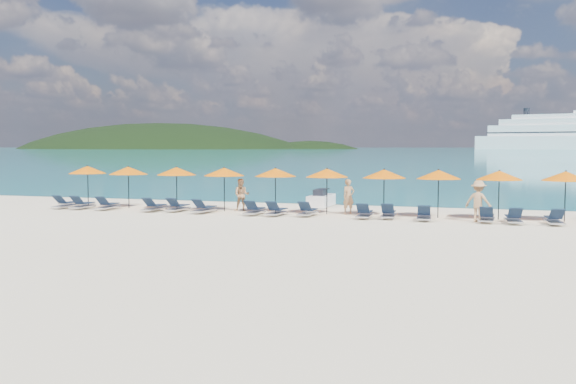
% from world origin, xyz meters
% --- Properties ---
extents(ground, '(1400.00, 1400.00, 0.00)m').
position_xyz_m(ground, '(0.00, 0.00, 0.00)').
color(ground, beige).
extents(sea, '(1600.00, 1300.00, 0.01)m').
position_xyz_m(sea, '(0.00, 660.00, 0.01)').
color(sea, '#1FA9B2').
rests_on(sea, ground).
extents(headland_main, '(374.00, 242.00, 126.50)m').
position_xyz_m(headland_main, '(-300.00, 540.00, -38.00)').
color(headland_main, black).
rests_on(headland_main, ground).
extents(headland_small, '(162.00, 126.00, 85.50)m').
position_xyz_m(headland_small, '(-150.00, 560.00, -35.00)').
color(headland_small, black).
rests_on(headland_small, ground).
extents(cruise_ship, '(147.91, 60.94, 40.90)m').
position_xyz_m(cruise_ship, '(74.15, 534.93, 10.64)').
color(cruise_ship, white).
rests_on(cruise_ship, ground).
extents(jetski, '(1.02, 2.68, 0.95)m').
position_xyz_m(jetski, '(0.15, 8.69, 0.39)').
color(jetski, white).
rests_on(jetski, ground).
extents(beachgoer_a, '(0.74, 0.73, 1.73)m').
position_xyz_m(beachgoer_a, '(2.40, 5.26, 0.86)').
color(beachgoer_a, tan).
rests_on(beachgoer_a, ground).
extents(beachgoer_b, '(0.87, 0.59, 1.66)m').
position_xyz_m(beachgoer_b, '(-3.18, 5.22, 0.83)').
color(beachgoer_b, tan).
rests_on(beachgoer_b, ground).
extents(beachgoer_c, '(1.29, 0.88, 1.83)m').
position_xyz_m(beachgoer_c, '(8.48, 3.93, 0.92)').
color(beachgoer_c, tan).
rests_on(beachgoer_c, ground).
extents(umbrella_0, '(2.10, 2.10, 2.28)m').
position_xyz_m(umbrella_0, '(-12.22, 5.12, 2.02)').
color(umbrella_0, black).
rests_on(umbrella_0, ground).
extents(umbrella_1, '(2.10, 2.10, 2.28)m').
position_xyz_m(umbrella_1, '(-9.54, 4.89, 2.02)').
color(umbrella_1, black).
rests_on(umbrella_1, ground).
extents(umbrella_2, '(2.10, 2.10, 2.28)m').
position_xyz_m(umbrella_2, '(-6.70, 4.92, 2.02)').
color(umbrella_2, black).
rests_on(umbrella_2, ground).
extents(umbrella_3, '(2.10, 2.10, 2.28)m').
position_xyz_m(umbrella_3, '(-3.97, 4.84, 2.02)').
color(umbrella_3, black).
rests_on(umbrella_3, ground).
extents(umbrella_4, '(2.10, 2.10, 2.28)m').
position_xyz_m(umbrella_4, '(-1.26, 4.96, 2.02)').
color(umbrella_4, black).
rests_on(umbrella_4, ground).
extents(umbrella_5, '(2.10, 2.10, 2.28)m').
position_xyz_m(umbrella_5, '(1.36, 5.06, 2.02)').
color(umbrella_5, black).
rests_on(umbrella_5, ground).
extents(umbrella_6, '(2.10, 2.10, 2.28)m').
position_xyz_m(umbrella_6, '(4.16, 4.96, 2.02)').
color(umbrella_6, black).
rests_on(umbrella_6, ground).
extents(umbrella_7, '(2.10, 2.10, 2.28)m').
position_xyz_m(umbrella_7, '(6.68, 5.02, 2.02)').
color(umbrella_7, black).
rests_on(umbrella_7, ground).
extents(umbrella_8, '(2.10, 2.10, 2.28)m').
position_xyz_m(umbrella_8, '(9.35, 5.03, 2.02)').
color(umbrella_8, black).
rests_on(umbrella_8, ground).
extents(umbrella_9, '(2.10, 2.10, 2.28)m').
position_xyz_m(umbrella_9, '(12.13, 5.12, 2.02)').
color(umbrella_9, black).
rests_on(umbrella_9, ground).
extents(lounger_0, '(0.63, 1.70, 0.66)m').
position_xyz_m(lounger_0, '(-12.68, 3.72, 0.24)').
color(lounger_0, silver).
rests_on(lounger_0, ground).
extents(lounger_1, '(0.72, 1.73, 0.66)m').
position_xyz_m(lounger_1, '(-11.58, 3.64, 0.24)').
color(lounger_1, silver).
rests_on(lounger_1, ground).
extents(lounger_2, '(0.71, 1.73, 0.66)m').
position_xyz_m(lounger_2, '(-10.08, 3.68, 0.24)').
color(lounger_2, silver).
rests_on(lounger_2, ground).
extents(lounger_3, '(0.67, 1.72, 0.66)m').
position_xyz_m(lounger_3, '(-7.35, 3.68, 0.24)').
color(lounger_3, silver).
rests_on(lounger_3, ground).
extents(lounger_4, '(0.64, 1.71, 0.66)m').
position_xyz_m(lounger_4, '(-6.16, 3.96, 0.24)').
color(lounger_4, silver).
rests_on(lounger_4, ground).
extents(lounger_5, '(0.77, 1.75, 0.66)m').
position_xyz_m(lounger_5, '(-4.57, 3.68, 0.24)').
color(lounger_5, silver).
rests_on(lounger_5, ground).
extents(lounger_6, '(0.62, 1.70, 0.66)m').
position_xyz_m(lounger_6, '(-1.88, 3.61, 0.24)').
color(lounger_6, silver).
rests_on(lounger_6, ground).
extents(lounger_7, '(0.71, 1.73, 0.66)m').
position_xyz_m(lounger_7, '(-0.75, 3.58, 0.24)').
color(lounger_7, silver).
rests_on(lounger_7, ground).
extents(lounger_8, '(0.66, 1.72, 0.66)m').
position_xyz_m(lounger_8, '(0.72, 3.86, 0.24)').
color(lounger_8, silver).
rests_on(lounger_8, ground).
extents(lounger_9, '(0.67, 1.72, 0.66)m').
position_xyz_m(lounger_9, '(3.47, 3.70, 0.24)').
color(lounger_9, silver).
rests_on(lounger_9, ground).
extents(lounger_10, '(0.71, 1.73, 0.66)m').
position_xyz_m(lounger_10, '(4.54, 3.97, 0.24)').
color(lounger_10, silver).
rests_on(lounger_10, ground).
extents(lounger_11, '(0.77, 1.75, 0.66)m').
position_xyz_m(lounger_11, '(6.16, 3.63, 0.24)').
color(lounger_11, silver).
rests_on(lounger_11, ground).
extents(lounger_12, '(0.70, 1.73, 0.66)m').
position_xyz_m(lounger_12, '(8.85, 3.76, 0.24)').
color(lounger_12, silver).
rests_on(lounger_12, ground).
extents(lounger_13, '(0.77, 1.75, 0.66)m').
position_xyz_m(lounger_13, '(9.94, 3.64, 0.24)').
color(lounger_13, silver).
rests_on(lounger_13, ground).
extents(lounger_14, '(0.79, 1.76, 0.66)m').
position_xyz_m(lounger_14, '(11.57, 3.69, 0.24)').
color(lounger_14, silver).
rests_on(lounger_14, ground).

